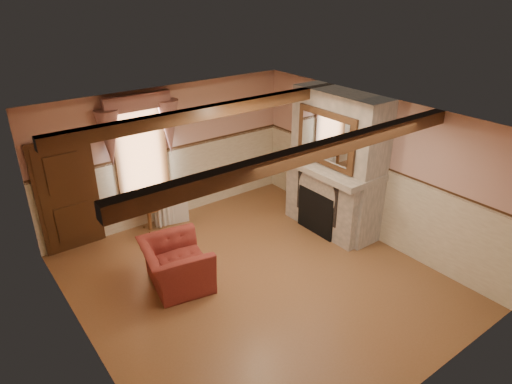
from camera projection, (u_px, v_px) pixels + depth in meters
floor at (256, 281)px, 7.79m from camera, size 5.50×6.00×0.01m
ceiling at (256, 122)px, 6.58m from camera, size 5.50×6.00×0.01m
wall_back at (169, 154)px, 9.36m from camera, size 5.50×0.02×2.80m
wall_front at (419, 309)px, 5.02m from camera, size 5.50×0.02×2.80m
wall_left at (80, 269)px, 5.70m from camera, size 0.02×6.00×2.80m
wall_right at (372, 168)px, 8.68m from camera, size 0.02×6.00×2.80m
wainscot at (256, 243)px, 7.47m from camera, size 5.50×6.00×1.50m
chair_rail at (256, 203)px, 7.14m from camera, size 5.50×6.00×0.08m
firebox at (318, 212)px, 9.11m from camera, size 0.20×0.95×0.90m
armchair at (176, 265)px, 7.56m from camera, size 1.23×1.35×0.76m
side_table at (149, 218)px, 9.25m from camera, size 0.73×0.73×0.55m
book_stack at (148, 201)px, 9.08m from camera, size 0.33×0.37×0.20m
radiator at (171, 210)px, 9.50m from camera, size 0.72×0.33×0.60m
bowl at (332, 163)px, 8.78m from camera, size 0.32×0.32×0.08m
mantel_clock at (313, 152)px, 9.14m from camera, size 0.14×0.24×0.20m
oil_lamp at (309, 148)px, 9.20m from camera, size 0.11×0.11×0.28m
candle_red at (355, 170)px, 8.34m from camera, size 0.06×0.06×0.16m
jar_yellow at (348, 168)px, 8.48m from camera, size 0.06×0.06×0.12m
fireplace at (337, 163)px, 8.93m from camera, size 0.85×2.00×2.80m
mantel at (330, 167)px, 8.85m from camera, size 1.05×2.05×0.12m
overmantel_mirror at (325, 139)px, 8.49m from camera, size 0.06×1.44×1.04m
door at (68, 198)px, 8.33m from camera, size 1.10×0.10×2.10m
window at (141, 149)px, 8.90m from camera, size 1.06×0.08×2.02m
window_drapes at (139, 120)px, 8.58m from camera, size 1.30×0.14×1.40m
ceiling_beam_front at (313, 152)px, 5.76m from camera, size 5.50×0.18×0.20m
ceiling_beam_back at (212, 111)px, 7.49m from camera, size 5.50×0.18×0.20m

